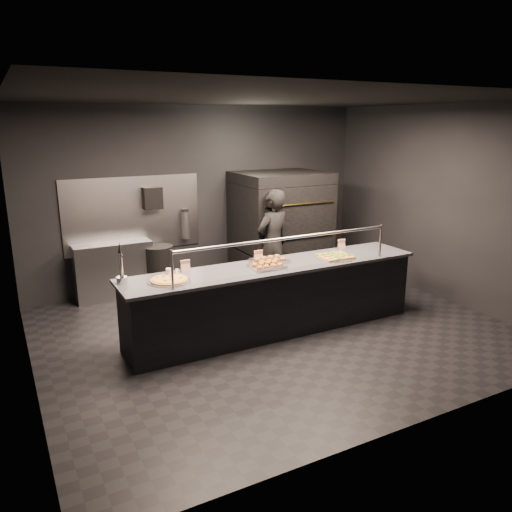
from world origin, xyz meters
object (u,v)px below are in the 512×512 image
(towel_dispenser, at_px, (152,198))
(round_pizza, at_px, (169,280))
(worker, at_px, (273,244))
(slider_tray_a, at_px, (267,266))
(prep_shelf, at_px, (114,271))
(fire_extinguisher, at_px, (186,225))
(service_counter, at_px, (275,298))
(beer_tap, at_px, (121,271))
(pizza_oven, at_px, (280,227))
(slider_tray_b, at_px, (270,260))
(square_pizza, at_px, (335,257))
(trash_bin, at_px, (159,270))

(towel_dispenser, xyz_separation_m, round_pizza, (-0.55, -2.40, -0.61))
(worker, bearing_deg, slider_tray_a, 42.84)
(prep_shelf, xyz_separation_m, round_pizza, (0.15, -2.33, 0.49))
(fire_extinguisher, distance_m, worker, 1.57)
(service_counter, height_order, round_pizza, service_counter)
(service_counter, xyz_separation_m, beer_tap, (-1.95, 0.18, 0.60))
(towel_dispenser, relative_size, slider_tray_a, 0.77)
(towel_dispenser, height_order, slider_tray_a, towel_dispenser)
(pizza_oven, height_order, slider_tray_b, pizza_oven)
(prep_shelf, bearing_deg, slider_tray_a, -58.82)
(beer_tap, bearing_deg, prep_shelf, 80.69)
(fire_extinguisher, height_order, round_pizza, fire_extinguisher)
(beer_tap, height_order, slider_tray_a, beer_tap)
(fire_extinguisher, bearing_deg, slider_tray_a, -85.54)
(round_pizza, xyz_separation_m, slider_tray_b, (1.45, 0.16, 0.01))
(fire_extinguisher, distance_m, slider_tray_a, 2.47)
(towel_dispenser, bearing_deg, beer_tap, -115.45)
(service_counter, xyz_separation_m, towel_dispenser, (-0.90, 2.39, 1.09))
(prep_shelf, bearing_deg, beer_tap, -99.31)
(service_counter, xyz_separation_m, fire_extinguisher, (-0.35, 2.40, 0.60))
(square_pizza, bearing_deg, slider_tray_a, 179.27)
(round_pizza, distance_m, worker, 2.42)
(towel_dispenser, relative_size, slider_tray_b, 0.65)
(trash_bin, bearing_deg, slider_tray_b, -66.51)
(fire_extinguisher, bearing_deg, pizza_oven, -17.89)
(beer_tap, relative_size, round_pizza, 0.97)
(square_pizza, distance_m, trash_bin, 2.97)
(pizza_oven, relative_size, fire_extinguisher, 3.78)
(square_pizza, relative_size, worker, 0.31)
(towel_dispenser, relative_size, square_pizza, 0.65)
(slider_tray_b, bearing_deg, slider_tray_a, -126.56)
(towel_dispenser, relative_size, fire_extinguisher, 0.69)
(slider_tray_a, bearing_deg, beer_tap, 172.16)
(pizza_oven, xyz_separation_m, slider_tray_b, (-1.20, -1.75, -0.02))
(round_pizza, relative_size, slider_tray_b, 0.94)
(pizza_oven, xyz_separation_m, towel_dispenser, (-2.10, 0.49, 0.58))
(beer_tap, bearing_deg, worker, 21.34)
(fire_extinguisher, bearing_deg, beer_tap, -125.83)
(trash_bin, relative_size, worker, 0.46)
(pizza_oven, relative_size, worker, 1.10)
(towel_dispenser, xyz_separation_m, worker, (1.55, -1.19, -0.68))
(prep_shelf, relative_size, square_pizza, 2.24)
(square_pizza, bearing_deg, beer_tap, 174.79)
(slider_tray_a, bearing_deg, worker, 57.46)
(service_counter, distance_m, prep_shelf, 2.82)
(service_counter, bearing_deg, towel_dispenser, 110.63)
(service_counter, xyz_separation_m, worker, (0.65, 1.20, 0.40))
(prep_shelf, bearing_deg, square_pizza, -43.74)
(slider_tray_a, relative_size, trash_bin, 0.57)
(prep_shelf, relative_size, trash_bin, 1.51)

